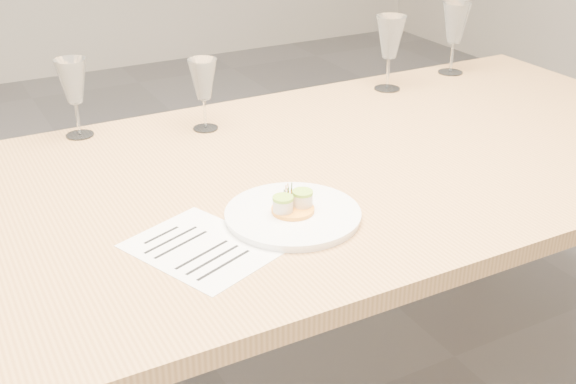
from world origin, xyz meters
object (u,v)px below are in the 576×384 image
recipe_sheet (202,248)px  wine_glass_4 (455,24)px  dinner_plate (293,213)px  wine_glass_3 (390,38)px  wine_glass_2 (203,81)px  dining_table (254,206)px  wine_glass_1 (73,83)px

recipe_sheet → wine_glass_4: wine_glass_4 is taller
dinner_plate → wine_glass_3: wine_glass_3 is taller
dinner_plate → wine_glass_2: 0.55m
dining_table → recipe_sheet: (-0.21, -0.22, 0.07)m
dinner_plate → wine_glass_2: bearing=86.2°
dinner_plate → wine_glass_2: (0.04, 0.53, 0.12)m
dinner_plate → wine_glass_3: size_ratio=1.23×
dinner_plate → wine_glass_3: (0.64, 0.58, 0.14)m
dining_table → wine_glass_2: bearing=85.8°
wine_glass_1 → wine_glass_3: (0.90, -0.06, 0.01)m
dining_table → wine_glass_3: bearing=30.9°
wine_glass_2 → wine_glass_4: size_ratio=0.83×
dinner_plate → recipe_sheet: dinner_plate is taller
wine_glass_1 → wine_glass_4: 1.17m
dining_table → wine_glass_4: (0.90, 0.41, 0.22)m
wine_glass_3 → recipe_sheet: bearing=-144.5°
wine_glass_3 → dinner_plate: bearing=-137.7°
wine_glass_4 → wine_glass_3: bearing=-171.8°
wine_glass_1 → wine_glass_2: wine_glass_1 is taller
wine_glass_2 → recipe_sheet: bearing=-113.1°
dining_table → dinner_plate: size_ratio=8.92×
recipe_sheet → wine_glass_4: bearing=8.2°
dining_table → wine_glass_3: wine_glass_3 is taller
wine_glass_2 → wine_glass_3: bearing=4.3°
recipe_sheet → wine_glass_3: 1.04m
recipe_sheet → wine_glass_2: bearing=45.2°
dining_table → wine_glass_1: (-0.27, 0.44, 0.21)m
wine_glass_2 → wine_glass_3: 0.60m
wine_glass_3 → wine_glass_4: (0.27, 0.04, 0.00)m
wine_glass_3 → wine_glass_4: wine_glass_4 is taller
dining_table → recipe_sheet: recipe_sheet is taller
recipe_sheet → wine_glass_3: (0.84, 0.60, 0.15)m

